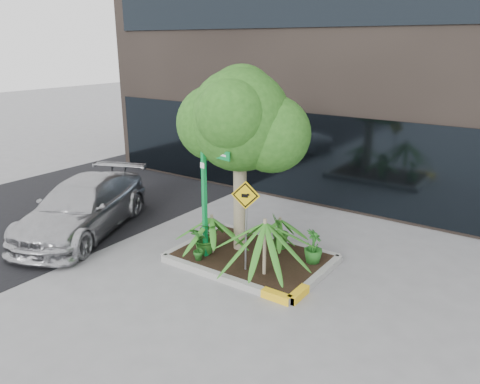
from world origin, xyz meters
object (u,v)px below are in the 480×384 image
Objects in this scene: tree at (240,120)px; cattle_sign at (246,211)px; street_sign_post at (208,185)px; parked_car at (83,207)px.

cattle_sign is at bearing -49.13° from tree.
street_sign_post is 1.52× the size of cattle_sign.
parked_car is 4.77m from cattle_sign.
tree is 4.81m from parked_car.
tree reaches higher than parked_car.
street_sign_post is 1.06m from cattle_sign.
street_sign_post reaches higher than cattle_sign.
tree is at bearing -5.62° from parked_car.
tree is 2.21× the size of cattle_sign.
street_sign_post is at bearing -112.42° from tree.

